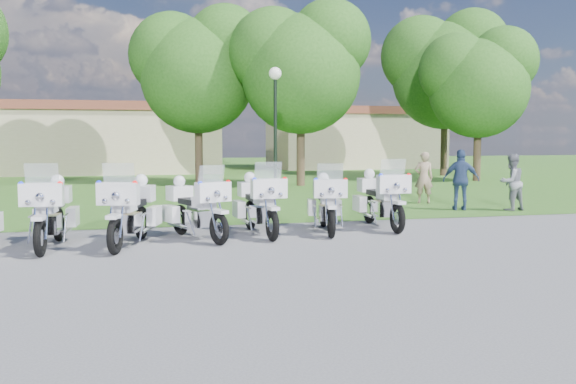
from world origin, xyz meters
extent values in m
plane|color=#55555A|center=(0.00, 0.00, 0.00)|extent=(100.00, 100.00, 0.00)
cube|color=#33651F|center=(0.00, 27.00, 0.00)|extent=(100.00, 48.00, 0.01)
torus|color=black|center=(-5.65, -0.26, 0.35)|extent=(0.19, 0.72, 0.71)
torus|color=black|center=(-5.53, 1.53, 0.35)|extent=(0.19, 0.72, 0.71)
cube|color=silver|center=(-5.65, -0.28, 0.72)|extent=(0.22, 0.48, 0.07)
cube|color=silver|center=(-5.64, -0.02, 1.11)|extent=(0.78, 0.31, 0.42)
cube|color=silver|center=(-5.63, 0.04, 1.48)|extent=(0.60, 0.17, 0.40)
sphere|color=red|center=(-5.30, -0.11, 1.31)|extent=(0.10, 0.10, 0.10)
sphere|color=#1426E5|center=(-5.98, -0.06, 1.31)|extent=(0.10, 0.10, 0.10)
cube|color=silver|center=(-5.59, 0.65, 0.48)|extent=(0.40, 0.62, 0.36)
cube|color=silver|center=(-5.61, 0.40, 0.85)|extent=(0.38, 0.57, 0.23)
cube|color=black|center=(-5.57, 0.97, 0.82)|extent=(0.40, 0.68, 0.13)
cube|color=silver|center=(-5.22, 1.35, 0.53)|extent=(0.23, 0.56, 0.38)
cube|color=silver|center=(-5.85, 1.39, 0.53)|extent=(0.23, 0.56, 0.38)
cube|color=silver|center=(-5.52, 1.56, 0.97)|extent=(0.54, 0.46, 0.34)
sphere|color=silver|center=(-5.52, 1.56, 1.25)|extent=(0.27, 0.27, 0.27)
torus|color=black|center=(-4.35, -0.36, 0.35)|extent=(0.33, 0.72, 0.71)
torus|color=black|center=(-3.85, 1.36, 0.35)|extent=(0.33, 0.72, 0.71)
cube|color=silver|center=(-4.35, -0.38, 0.72)|extent=(0.31, 0.50, 0.07)
cube|color=silver|center=(-4.28, -0.13, 1.11)|extent=(0.80, 0.46, 0.42)
cube|color=silver|center=(-4.26, -0.07, 1.48)|extent=(0.60, 0.29, 0.40)
sphere|color=red|center=(-3.97, -0.29, 1.31)|extent=(0.09, 0.09, 0.09)
sphere|color=#1426E5|center=(-4.62, -0.10, 1.31)|extent=(0.09, 0.09, 0.09)
cube|color=silver|center=(-4.09, 0.52, 0.47)|extent=(0.51, 0.67, 0.36)
cube|color=silver|center=(-4.16, 0.27, 0.84)|extent=(0.48, 0.62, 0.23)
cube|color=black|center=(-4.00, 0.82, 0.82)|extent=(0.53, 0.73, 0.13)
cube|color=silver|center=(-3.59, 1.12, 0.53)|extent=(0.34, 0.58, 0.38)
cube|color=silver|center=(-4.20, 1.29, 0.53)|extent=(0.34, 0.58, 0.38)
cube|color=silver|center=(-3.84, 1.39, 0.97)|extent=(0.60, 0.55, 0.34)
sphere|color=silver|center=(-3.84, 1.39, 1.24)|extent=(0.27, 0.27, 0.27)
torus|color=black|center=(-2.36, 0.23, 0.33)|extent=(0.37, 0.67, 0.67)
torus|color=black|center=(-3.00, 1.81, 0.33)|extent=(0.37, 0.67, 0.67)
cube|color=silver|center=(-2.35, 0.22, 0.68)|extent=(0.33, 0.48, 0.07)
cube|color=silver|center=(-2.44, 0.45, 1.05)|extent=(0.76, 0.50, 0.40)
cube|color=silver|center=(-2.47, 0.50, 1.40)|extent=(0.56, 0.32, 0.38)
sphere|color=red|center=(-2.12, 0.51, 1.24)|extent=(0.09, 0.09, 0.09)
sphere|color=#1426E5|center=(-2.72, 0.27, 1.24)|extent=(0.09, 0.09, 0.09)
cube|color=silver|center=(-2.69, 1.04, 0.45)|extent=(0.53, 0.65, 0.34)
cube|color=silver|center=(-2.59, 0.82, 0.80)|extent=(0.49, 0.60, 0.22)
cube|color=black|center=(-2.80, 1.32, 0.78)|extent=(0.55, 0.70, 0.12)
cube|color=silver|center=(-2.67, 1.78, 0.50)|extent=(0.36, 0.55, 0.36)
cube|color=silver|center=(-3.22, 1.56, 0.50)|extent=(0.36, 0.55, 0.36)
cube|color=silver|center=(-3.01, 1.84, 0.92)|extent=(0.60, 0.55, 0.32)
sphere|color=silver|center=(-3.01, 1.84, 1.18)|extent=(0.26, 0.26, 0.26)
torus|color=black|center=(-1.23, 0.43, 0.34)|extent=(0.19, 0.70, 0.69)
torus|color=black|center=(-1.37, 2.17, 0.34)|extent=(0.19, 0.70, 0.69)
cube|color=silver|center=(-1.22, 0.41, 0.70)|extent=(0.22, 0.47, 0.07)
cube|color=silver|center=(-1.24, 0.66, 1.08)|extent=(0.76, 0.31, 0.41)
cube|color=silver|center=(-1.25, 0.72, 1.44)|extent=(0.58, 0.17, 0.39)
sphere|color=red|center=(-0.91, 0.63, 1.28)|extent=(0.09, 0.09, 0.09)
sphere|color=#1426E5|center=(-1.57, 0.57, 1.28)|extent=(0.09, 0.09, 0.09)
cube|color=silver|center=(-1.30, 1.32, 0.46)|extent=(0.40, 0.60, 0.35)
cube|color=silver|center=(-1.28, 1.07, 0.82)|extent=(0.37, 0.56, 0.23)
cube|color=black|center=(-1.33, 1.63, 0.80)|extent=(0.40, 0.67, 0.12)
cube|color=silver|center=(-1.05, 2.04, 0.51)|extent=(0.23, 0.55, 0.37)
cube|color=silver|center=(-1.67, 1.99, 0.51)|extent=(0.23, 0.55, 0.37)
cube|color=silver|center=(-1.37, 2.20, 0.95)|extent=(0.53, 0.45, 0.33)
sphere|color=silver|center=(-1.37, 2.20, 1.21)|extent=(0.27, 0.27, 0.27)
torus|color=black|center=(0.09, 0.53, 0.33)|extent=(0.26, 0.68, 0.67)
torus|color=black|center=(0.41, 2.20, 0.33)|extent=(0.26, 0.68, 0.67)
cube|color=silver|center=(0.08, 0.51, 0.68)|extent=(0.26, 0.47, 0.07)
cube|color=silver|center=(0.13, 0.76, 1.05)|extent=(0.75, 0.37, 0.40)
cube|color=silver|center=(0.14, 0.82, 1.40)|extent=(0.57, 0.23, 0.37)
sphere|color=red|center=(0.43, 0.64, 1.24)|extent=(0.09, 0.09, 0.09)
sphere|color=#1426E5|center=(-0.19, 0.76, 1.24)|extent=(0.09, 0.09, 0.09)
cube|color=silver|center=(0.25, 1.39, 0.45)|extent=(0.44, 0.61, 0.34)
cube|color=silver|center=(0.21, 1.15, 0.80)|extent=(0.41, 0.57, 0.22)
cube|color=black|center=(0.31, 1.68, 0.78)|extent=(0.45, 0.67, 0.12)
cube|color=silver|center=(0.68, 1.99, 0.50)|extent=(0.28, 0.54, 0.36)
cube|color=silver|center=(0.09, 2.11, 0.50)|extent=(0.28, 0.54, 0.36)
cube|color=silver|center=(0.42, 2.23, 0.92)|extent=(0.55, 0.48, 0.32)
sphere|color=silver|center=(0.42, 2.23, 1.18)|extent=(0.26, 0.26, 0.26)
torus|color=black|center=(1.71, 0.78, 0.34)|extent=(0.14, 0.70, 0.70)
torus|color=black|center=(1.72, 2.56, 0.34)|extent=(0.14, 0.70, 0.70)
cube|color=silver|center=(1.71, 0.76, 0.71)|extent=(0.19, 0.46, 0.07)
cube|color=silver|center=(1.71, 1.03, 1.10)|extent=(0.75, 0.26, 0.42)
cube|color=silver|center=(1.71, 1.09, 1.46)|extent=(0.59, 0.13, 0.39)
sphere|color=red|center=(2.04, 0.96, 1.29)|extent=(0.09, 0.09, 0.09)
sphere|color=#1426E5|center=(1.38, 0.96, 1.29)|extent=(0.09, 0.09, 0.09)
cube|color=silver|center=(1.71, 1.69, 0.47)|extent=(0.36, 0.59, 0.35)
cube|color=silver|center=(1.71, 1.44, 0.84)|extent=(0.34, 0.55, 0.23)
cube|color=black|center=(1.72, 2.01, 0.81)|extent=(0.36, 0.65, 0.13)
cube|color=silver|center=(2.03, 2.40, 0.52)|extent=(0.19, 0.54, 0.38)
cube|color=silver|center=(1.41, 2.41, 0.52)|extent=(0.19, 0.54, 0.38)
cube|color=silver|center=(1.72, 2.59, 0.96)|extent=(0.50, 0.42, 0.33)
sphere|color=silver|center=(1.72, 2.59, 1.23)|extent=(0.27, 0.27, 0.27)
cylinder|color=black|center=(0.91, 9.71, 2.10)|extent=(0.12, 0.12, 4.20)
sphere|color=white|center=(0.91, 9.71, 4.35)|extent=(0.44, 0.44, 0.44)
cylinder|color=#38281C|center=(-1.00, 17.38, 1.79)|extent=(0.36, 0.36, 3.59)
sphere|color=#205016|center=(-1.00, 17.38, 4.89)|extent=(5.22, 5.22, 5.22)
sphere|color=#205016|center=(-2.14, 17.79, 5.87)|extent=(3.91, 3.91, 3.91)
sphere|color=#205016|center=(0.22, 17.05, 6.36)|extent=(3.59, 3.59, 3.59)
cylinder|color=#38281C|center=(3.16, 14.68, 1.77)|extent=(0.36, 0.36, 3.54)
sphere|color=#205016|center=(3.16, 14.68, 4.83)|extent=(5.15, 5.15, 5.15)
sphere|color=#205016|center=(2.03, 15.08, 5.79)|extent=(3.86, 3.86, 3.86)
sphere|color=#205016|center=(4.36, 14.36, 6.28)|extent=(3.54, 3.54, 3.54)
cylinder|color=#38281C|center=(12.21, 15.55, 1.63)|extent=(0.36, 0.36, 3.25)
sphere|color=#205016|center=(12.21, 15.55, 4.44)|extent=(4.73, 4.73, 4.73)
sphere|color=#205016|center=(11.18, 15.92, 5.32)|extent=(3.55, 3.55, 3.55)
sphere|color=#205016|center=(13.32, 15.25, 5.77)|extent=(3.25, 3.25, 3.25)
cylinder|color=#38281C|center=(12.69, 19.89, 1.99)|extent=(0.36, 0.36, 3.99)
sphere|color=#205016|center=(12.69, 19.89, 5.44)|extent=(5.80, 5.80, 5.80)
sphere|color=#205016|center=(11.42, 20.34, 6.52)|extent=(4.35, 4.35, 4.35)
sphere|color=#205016|center=(14.05, 19.53, 7.07)|extent=(3.99, 3.99, 3.99)
cube|color=tan|center=(-6.00, 28.00, 1.80)|extent=(14.00, 8.00, 3.60)
cube|color=brown|center=(-6.00, 28.00, 3.85)|extent=(14.56, 8.32, 0.50)
cube|color=tan|center=(11.00, 30.00, 1.80)|extent=(11.00, 7.00, 3.60)
cube|color=brown|center=(11.00, 30.00, 3.85)|extent=(11.44, 7.28, 0.50)
imported|color=gray|center=(5.12, 6.58, 0.83)|extent=(0.69, 0.54, 1.66)
imported|color=gray|center=(6.70, 4.10, 0.83)|extent=(0.91, 0.76, 1.65)
imported|color=navy|center=(5.32, 4.55, 0.89)|extent=(1.13, 0.77, 1.78)
camera|label=1|loc=(-4.02, -12.40, 2.17)|focal=40.00mm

